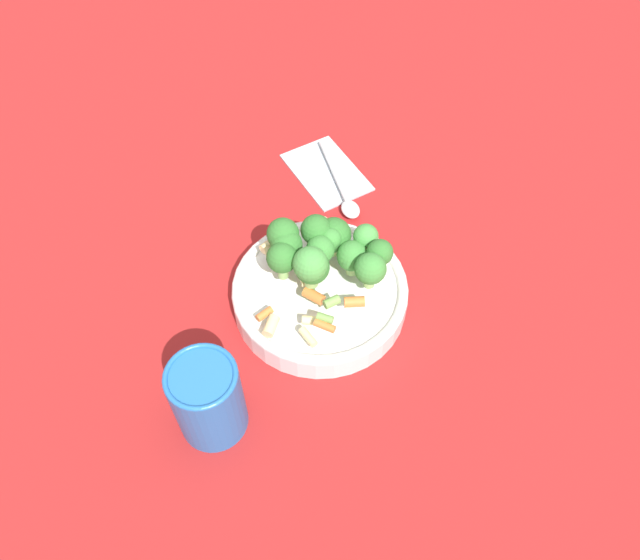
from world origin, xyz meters
TOP-DOWN VIEW (x-y plane):
  - ground_plane at (0.00, 0.00)m, footprint 3.00×3.00m
  - bowl at (0.00, 0.00)m, footprint 0.23×0.23m
  - pasta_salad at (0.01, -0.01)m, footprint 0.16×0.19m
  - cup at (0.00, 0.21)m, footprint 0.08×0.08m
  - napkin at (0.14, -0.20)m, footprint 0.16×0.14m
  - spoon at (0.08, -0.17)m, footprint 0.14×0.12m

SIDE VIEW (x-z plane):
  - ground_plane at x=0.00m, z-range 0.00..0.00m
  - napkin at x=0.14m, z-range 0.00..0.01m
  - spoon at x=0.08m, z-range 0.01..0.02m
  - bowl at x=0.00m, z-range 0.00..0.04m
  - cup at x=0.00m, z-range 0.00..0.12m
  - pasta_salad at x=0.01m, z-range 0.04..0.13m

